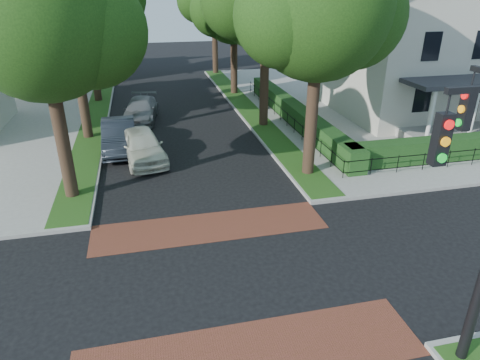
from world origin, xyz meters
The scene contains 16 objects.
ground centered at (0.00, 0.00, 0.00)m, with size 120.00×120.00×0.00m, color black.
sidewalk_ne centered at (19.50, 19.00, 0.07)m, with size 30.00×30.00×0.15m, color gray.
crosswalk_far centered at (0.00, 3.20, 0.01)m, with size 9.00×2.20×0.01m, color brown.
crosswalk_near centered at (0.00, -3.20, 0.01)m, with size 9.00×2.20×0.01m, color brown.
grass_strip_ne centered at (5.40, 19.10, 0.16)m, with size 1.60×29.80×0.02m, color #1B4914.
grass_strip_nw centered at (-5.40, 19.10, 0.16)m, with size 1.60×29.80×0.02m, color #1B4914.
tree_right_near centered at (5.60, 7.24, 7.63)m, with size 7.75×6.67×10.66m.
tree_right_far centered at (5.60, 24.22, 6.91)m, with size 7.25×6.23×9.74m.
tree_left_near centered at (-5.40, 7.23, 7.27)m, with size 7.50×6.45×10.20m.
tree_left_far centered at (-5.40, 24.22, 7.12)m, with size 7.00×6.02×9.86m.
hedge_main_road centered at (7.70, 15.00, 0.75)m, with size 1.00×18.00×1.20m, color #143B15.
fence_main_road centered at (6.90, 15.00, 0.60)m, with size 0.06×18.00×0.90m, color black, non-canonical shape.
house_victorian centered at (17.51, 15.92, 6.02)m, with size 13.00×13.05×12.48m.
parked_car_front centered at (-2.34, 10.78, 0.84)m, with size 1.98×4.92×1.68m, color silver.
parked_car_middle centered at (-3.57, 12.67, 0.85)m, with size 1.79×5.14×1.69m, color #1D232C.
parked_car_rear centered at (-2.30, 18.18, 0.74)m, with size 2.07×5.09×1.48m, color slate.
Camera 1 is at (-2.08, -11.01, 8.69)m, focal length 32.00 mm.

